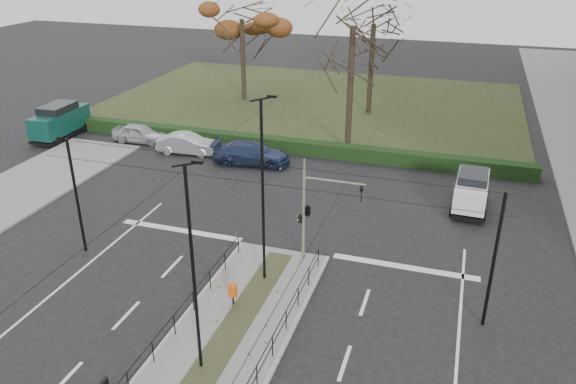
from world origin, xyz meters
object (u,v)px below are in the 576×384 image
(streetlamp_median_far, at_px, (263,191))
(streetlamp_median_near, at_px, (194,270))
(rust_tree, at_px, (242,19))
(parked_car_first, at_px, (140,133))
(bare_tree_near, at_px, (353,36))
(traffic_light, at_px, (309,209))
(white_van, at_px, (471,190))
(litter_bin, at_px, (233,290))
(bare_tree_center, at_px, (373,31))
(green_van, at_px, (60,120))
(parked_car_third, at_px, (251,153))
(parked_car_second, at_px, (188,144))

(streetlamp_median_far, bearing_deg, streetlamp_median_near, -92.04)
(streetlamp_median_near, bearing_deg, rust_tree, 109.45)
(parked_car_first, distance_m, bare_tree_near, 17.60)
(traffic_light, distance_m, streetlamp_median_far, 3.15)
(streetlamp_median_near, xyz_separation_m, white_van, (9.01, 16.88, -3.11))
(litter_bin, relative_size, bare_tree_center, 0.10)
(green_van, relative_size, bare_tree_center, 0.53)
(parked_car_third, distance_m, bare_tree_near, 10.58)
(litter_bin, distance_m, streetlamp_median_near, 5.20)
(parked_car_first, bearing_deg, bare_tree_near, -81.58)
(bare_tree_near, bearing_deg, traffic_light, -84.53)
(litter_bin, distance_m, bare_tree_near, 21.69)
(traffic_light, height_order, bare_tree_center, bare_tree_center)
(streetlamp_median_far, height_order, green_van, streetlamp_median_far)
(parked_car_first, xyz_separation_m, parked_car_second, (4.59, -1.01, 0.01))
(streetlamp_median_near, distance_m, rust_tree, 36.88)
(streetlamp_median_near, xyz_separation_m, parked_car_third, (-5.62, 19.55, -3.53))
(streetlamp_median_far, height_order, bare_tree_near, bare_tree_near)
(green_van, bearing_deg, bare_tree_center, 32.31)
(traffic_light, distance_m, litter_bin, 5.39)
(traffic_light, relative_size, white_van, 1.09)
(green_van, height_order, rust_tree, rust_tree)
(parked_car_first, height_order, bare_tree_center, bare_tree_center)
(parked_car_first, relative_size, parked_car_third, 0.78)
(streetlamp_median_near, height_order, parked_car_third, streetlamp_median_near)
(parked_car_third, bearing_deg, rust_tree, 17.01)
(parked_car_third, relative_size, white_van, 1.26)
(parked_car_third, bearing_deg, white_van, -107.01)
(green_van, bearing_deg, parked_car_third, -2.40)
(streetlamp_median_near, distance_m, green_van, 29.97)
(streetlamp_median_near, xyz_separation_m, rust_tree, (-12.24, 34.64, 3.23))
(green_van, relative_size, bare_tree_near, 0.46)
(bare_tree_near, bearing_deg, green_van, -169.75)
(streetlamp_median_far, relative_size, bare_tree_center, 0.85)
(streetlamp_median_far, distance_m, parked_car_second, 18.12)
(streetlamp_median_near, bearing_deg, parked_car_first, 126.15)
(parked_car_second, height_order, white_van, white_van)
(parked_car_third, relative_size, bare_tree_center, 0.53)
(bare_tree_near, bearing_deg, bare_tree_center, 91.42)
(white_van, xyz_separation_m, bare_tree_near, (-8.84, 7.35, 7.10))
(parked_car_first, bearing_deg, parked_car_second, -105.40)
(rust_tree, bearing_deg, parked_car_first, -103.13)
(traffic_light, relative_size, parked_car_third, 0.87)
(rust_tree, bearing_deg, green_van, -123.87)
(parked_car_third, bearing_deg, green_van, 80.93)
(streetlamp_median_far, relative_size, parked_car_first, 2.08)
(streetlamp_median_near, bearing_deg, bare_tree_near, 89.59)
(streetlamp_median_far, xyz_separation_m, green_van, (-22.12, 14.02, -3.18))
(bare_tree_near, bearing_deg, parked_car_second, -159.26)
(parked_car_second, distance_m, green_van, 11.12)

